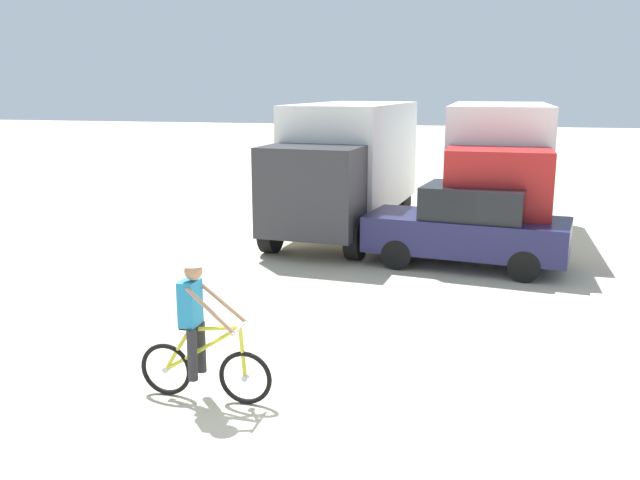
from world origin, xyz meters
name	(u,v)px	position (x,y,z in m)	size (l,w,h in m)	color
ground_plane	(277,377)	(0.00, 0.00, 0.00)	(120.00, 120.00, 0.00)	beige
box_truck_white_box	(347,162)	(-0.98, 9.33, 1.87)	(2.91, 6.92, 3.35)	white
box_truck_avon_van	(497,164)	(2.82, 9.70, 1.87)	(2.42, 6.76, 3.35)	white
sedan_parked	(469,226)	(2.26, 6.50, 0.88)	(4.41, 2.35, 1.76)	#1E1E4C
cyclist_orange_shirt	(199,334)	(-0.72, -0.83, 0.85)	(1.73, 0.52, 1.82)	black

